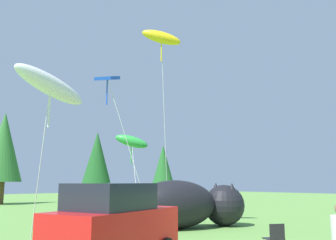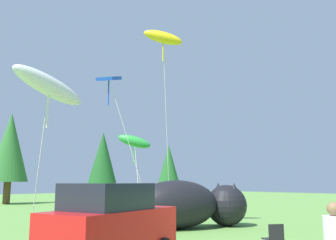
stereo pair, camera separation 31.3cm
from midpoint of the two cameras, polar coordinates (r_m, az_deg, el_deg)
parked_car at (r=10.75m, az=-7.94°, el=-15.47°), size 4.31×2.85×2.17m
folding_chair at (r=12.89m, az=16.58°, el=-16.64°), size 0.75×0.75×0.89m
inflatable_cat at (r=18.49m, az=3.82°, el=-12.93°), size 6.07×3.64×2.27m
kite_green_fish at (r=21.57m, az=-4.75°, el=-3.31°), size 2.20×3.17×5.08m
kite_yellow_hero at (r=19.96m, az=-0.29°, el=12.36°), size 2.05×1.83×10.22m
kite_blue_box at (r=18.19m, az=-8.41°, el=5.85°), size 2.43×2.04×7.31m
kite_white_ghost at (r=12.11m, az=-16.98°, el=4.92°), size 2.61×1.11×5.82m
horizon_tree_east at (r=40.79m, az=-22.76°, el=-3.86°), size 3.81×3.81×9.10m
horizon_tree_west at (r=48.87m, az=0.30°, el=-6.95°), size 2.89×2.89×6.90m
horizon_tree_mid at (r=45.33m, az=-9.71°, el=-5.72°), size 3.38×3.38×8.07m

